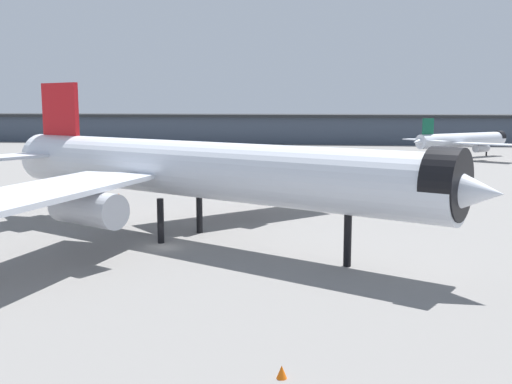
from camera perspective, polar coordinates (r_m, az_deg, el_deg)
ground at (r=68.23m, az=-8.84°, el=-5.20°), size 900.00×900.00×0.00m
airliner_near_gate at (r=69.58m, az=-5.73°, el=2.06°), size 64.57×57.81×18.83m
airliner_far_taxiway at (r=190.03m, az=19.07°, el=4.69°), size 33.76×32.95×12.08m
terminal_building at (r=259.88m, az=-2.11°, el=6.15°), size 255.08×47.03×17.84m
baggage_tug_wing at (r=104.57m, az=6.60°, el=0.09°), size 3.57×3.10×1.85m
traffic_cone_near_nose at (r=36.39m, az=2.47°, el=-16.79°), size 0.63×0.63×0.79m
traffic_cone_wingtip at (r=106.45m, az=-12.97°, el=-0.28°), size 0.51×0.51×0.63m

